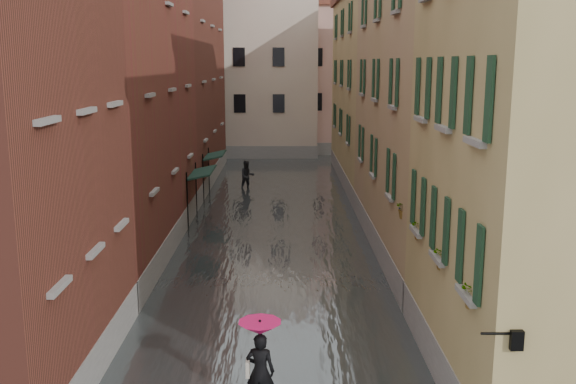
{
  "coord_description": "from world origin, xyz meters",
  "views": [
    {
      "loc": [
        0.4,
        -16.18,
        7.64
      ],
      "look_at": [
        0.55,
        6.62,
        3.0
      ],
      "focal_mm": 40.0,
      "sensor_mm": 36.0,
      "label": 1
    }
  ],
  "objects": [
    {
      "name": "ground",
      "position": [
        0.0,
        0.0,
        0.0
      ],
      "size": [
        120.0,
        120.0,
        0.0
      ],
      "primitive_type": "plane",
      "color": "#5D5D5F",
      "rests_on": "ground"
    },
    {
      "name": "floodwater",
      "position": [
        0.0,
        13.0,
        0.1
      ],
      "size": [
        10.0,
        60.0,
        0.2
      ],
      "primitive_type": "cube",
      "color": "#4E5557",
      "rests_on": "ground"
    },
    {
      "name": "building_left_mid",
      "position": [
        -7.0,
        9.0,
        6.25
      ],
      "size": [
        6.0,
        14.0,
        12.5
      ],
      "primitive_type": "cube",
      "color": "maroon",
      "rests_on": "ground"
    },
    {
      "name": "building_left_far",
      "position": [
        -7.0,
        24.0,
        7.0
      ],
      "size": [
        6.0,
        16.0,
        14.0
      ],
      "primitive_type": "cube",
      "color": "brown",
      "rests_on": "ground"
    },
    {
      "name": "building_right_mid",
      "position": [
        7.0,
        9.0,
        6.5
      ],
      "size": [
        6.0,
        14.0,
        13.0
      ],
      "primitive_type": "cube",
      "color": "#9F7D60",
      "rests_on": "ground"
    },
    {
      "name": "building_right_far",
      "position": [
        7.0,
        24.0,
        5.75
      ],
      "size": [
        6.0,
        16.0,
        11.5
      ],
      "primitive_type": "cube",
      "color": "olive",
      "rests_on": "ground"
    },
    {
      "name": "building_end_cream",
      "position": [
        -3.0,
        38.0,
        6.5
      ],
      "size": [
        12.0,
        9.0,
        13.0
      ],
      "primitive_type": "cube",
      "color": "beige",
      "rests_on": "ground"
    },
    {
      "name": "building_end_pink",
      "position": [
        6.0,
        40.0,
        6.0
      ],
      "size": [
        10.0,
        9.0,
        12.0
      ],
      "primitive_type": "cube",
      "color": "#CB9B8E",
      "rests_on": "ground"
    },
    {
      "name": "awning_near",
      "position": [
        -3.49,
        13.49,
        2.47
      ],
      "size": [
        1.09,
        2.99,
        2.8
      ],
      "color": "#153025",
      "rests_on": "ground"
    },
    {
      "name": "awning_far",
      "position": [
        -3.49,
        19.11,
        2.46
      ],
      "size": [
        1.09,
        2.7,
        2.8
      ],
      "color": "#153025",
      "rests_on": "ground"
    },
    {
      "name": "wall_lantern",
      "position": [
        4.33,
        -6.0,
        3.01
      ],
      "size": [
        0.71,
        0.22,
        0.35
      ],
      "color": "black",
      "rests_on": "ground"
    },
    {
      "name": "window_planters",
      "position": [
        4.12,
        -0.71,
        3.51
      ],
      "size": [
        0.59,
        8.13,
        0.84
      ],
      "color": "brown",
      "rests_on": "ground"
    },
    {
      "name": "pedestrian_main",
      "position": [
        -0.14,
        -3.01,
        1.25
      ],
      "size": [
        0.97,
        0.97,
        2.06
      ],
      "color": "black",
      "rests_on": "ground"
    },
    {
      "name": "pedestrian_far",
      "position": [
        -1.81,
        21.67,
        0.92
      ],
      "size": [
        1.06,
        0.93,
        1.84
      ],
      "primitive_type": "imported",
      "rotation": [
        0.0,
        0.0,
        0.3
      ],
      "color": "black",
      "rests_on": "ground"
    }
  ]
}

